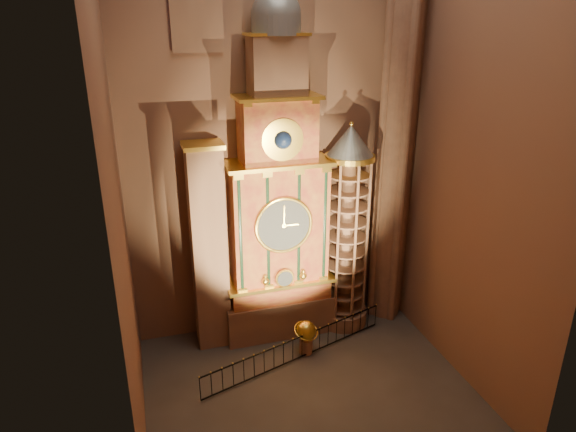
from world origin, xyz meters
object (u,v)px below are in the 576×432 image
object	(u,v)px
astronomical_clock	(278,210)
stair_turret	(347,231)
iron_railing	(297,348)
portrait_tower	(209,248)
celestial_globe	(306,334)

from	to	relation	value
astronomical_clock	stair_turret	world-z (taller)	astronomical_clock
stair_turret	iron_railing	xyz separation A→B (m)	(-3.36, -2.50, -4.60)
portrait_tower	celestial_globe	xyz separation A→B (m)	(4.12, -2.33, -4.11)
portrait_tower	stair_turret	xyz separation A→B (m)	(6.90, -0.28, 0.12)
astronomical_clock	portrait_tower	size ratio (longest dim) A/B	1.64
stair_turret	portrait_tower	bearing A→B (deg)	177.67
celestial_globe	iron_railing	world-z (taller)	celestial_globe
astronomical_clock	celestial_globe	xyz separation A→B (m)	(0.72, -2.31, -5.64)
portrait_tower	celestial_globe	distance (m)	6.27
stair_turret	iron_railing	world-z (taller)	stair_turret
portrait_tower	iron_railing	size ratio (longest dim) A/B	1.06
portrait_tower	iron_railing	distance (m)	6.35
portrait_tower	astronomical_clock	bearing A→B (deg)	-0.29
astronomical_clock	celestial_globe	distance (m)	6.14
stair_turret	iron_railing	bearing A→B (deg)	-143.36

